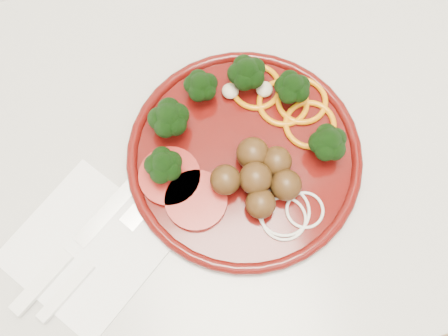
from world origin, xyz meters
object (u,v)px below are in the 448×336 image
object	(u,v)px
plate	(244,148)
knife	(65,258)
fork	(80,276)
napkin	(87,248)

from	to	relation	value
plate	knife	bearing A→B (deg)	-165.29
plate	fork	bearing A→B (deg)	-158.65
napkin	knife	world-z (taller)	knife
knife	fork	size ratio (longest dim) A/B	1.13
fork	napkin	bearing A→B (deg)	33.31
napkin	knife	size ratio (longest dim) A/B	0.82
plate	knife	xyz separation A→B (m)	(-0.24, -0.06, -0.01)
plate	fork	xyz separation A→B (m)	(-0.23, -0.09, -0.01)
plate	fork	size ratio (longest dim) A/B	1.69
fork	plate	bearing A→B (deg)	-11.62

